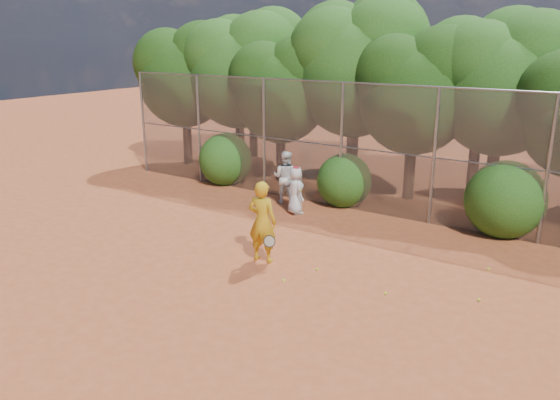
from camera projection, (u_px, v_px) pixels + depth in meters
The scene contains 22 objects.
ground at pixel (256, 279), 12.56m from camera, with size 80.00×80.00×0.00m, color #A64925.
fence_back at pixel (367, 148), 16.81m from camera, with size 20.05×0.09×4.03m.
tree_0 at pixel (186, 72), 22.85m from camera, with size 4.38×3.81×6.00m.
tree_1 at pixel (240, 67), 21.85m from camera, with size 4.64×4.03×6.35m.
tree_2 at pixel (282, 86), 20.13m from camera, with size 3.99×3.47×5.47m.
tree_3 at pixel (357, 64), 19.37m from camera, with size 4.89×4.26×6.70m.
tree_4 at pixel (417, 87), 17.75m from camera, with size 4.19×3.64×5.73m.
tree_5 at pixel (505, 80), 16.97m from camera, with size 4.51×3.92×6.17m.
tree_9 at pixel (254, 60), 24.17m from camera, with size 4.83×4.20×6.62m.
tree_10 at pixel (359, 55), 21.59m from camera, with size 5.15×4.48×7.06m.
tree_11 at pixel (485, 72), 18.74m from camera, with size 4.64×4.03×6.35m.
bush_0 at pixel (225, 157), 20.48m from camera, with size 2.00×2.00×2.00m, color #204F13.
bush_1 at pixel (344, 178), 17.85m from camera, with size 1.80×1.80×1.80m, color #204F13.
bush_2 at pixel (505, 196), 15.14m from camera, with size 2.20×2.20×2.20m, color #204F13.
player_yellow at pixel (262, 222), 13.28m from camera, with size 0.91×0.59×2.04m.
player_teen at pixel (296, 190), 16.98m from camera, with size 0.87×0.80×1.52m.
player_white at pixel (285, 177), 18.05m from camera, with size 0.96×0.84×1.76m.
ball_0 at pixel (479, 300), 11.47m from camera, with size 0.07×0.07×0.07m, color #C9E429.
ball_1 at pixel (283, 280), 12.40m from camera, with size 0.07×0.07×0.07m, color #C9E429.
ball_2 at pixel (386, 293), 11.76m from camera, with size 0.07×0.07×0.07m, color #C9E429.
ball_3 at pixel (317, 269), 12.98m from camera, with size 0.07×0.07×0.07m, color #C9E429.
ball_4 at pixel (488, 269), 12.99m from camera, with size 0.07×0.07×0.07m, color #C9E429.
Camera 1 is at (6.84, -9.26, 5.35)m, focal length 35.00 mm.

